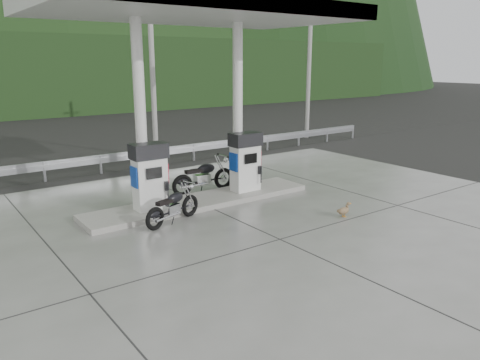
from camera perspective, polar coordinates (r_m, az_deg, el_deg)
ground at (r=11.81m, az=1.69°, el=-5.89°), size 160.00×160.00×0.00m
forecourt_apron at (r=11.81m, az=1.70°, el=-5.85°), size 18.00×14.00×0.02m
pump_island at (r=13.74m, az=-4.71°, el=-2.59°), size 7.00×1.40×0.15m
gas_pump_left at (r=12.75m, az=-10.93°, el=0.41°), size 0.95×0.55×1.80m
gas_pump_right at (r=14.36m, az=0.66°, el=2.23°), size 0.95×0.55×1.80m
canopy_column_left at (r=12.83m, az=-12.05°, el=7.70°), size 0.30×0.30×5.00m
canopy_column_right at (r=14.43m, az=-0.28°, el=8.72°), size 0.30×0.30×5.00m
canopy_roof at (r=13.21m, az=-5.21°, el=19.88°), size 8.50×5.00×0.40m
guardrail at (r=18.39m, az=-13.78°, el=3.36°), size 26.00×0.16×1.42m
road at (r=21.74m, az=-17.24°, el=2.88°), size 60.00×7.00×0.01m
utility_pole_b at (r=20.26m, az=-10.67°, el=13.87°), size 0.22×0.22×8.00m
utility_pole_c at (r=25.50m, az=8.43°, el=14.01°), size 0.22×0.22×8.00m
tree_band at (r=39.35m, az=-26.71°, el=11.29°), size 80.00×6.00×6.00m
motorcycle_left at (r=12.14m, az=-8.17°, el=-3.28°), size 1.86×1.09×0.84m
motorcycle_right at (r=14.83m, az=-4.48°, el=0.35°), size 2.07×0.67×0.98m
duck at (r=12.82m, az=12.51°, el=-3.72°), size 0.46×0.15×0.33m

